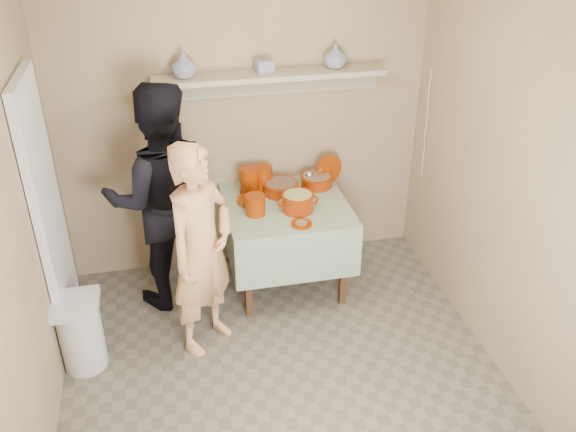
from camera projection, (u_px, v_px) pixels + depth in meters
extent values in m
plane|color=#6A6354|center=(290.00, 395.00, 4.09)|extent=(3.50, 3.50, 0.00)
cube|color=silver|center=(50.00, 220.00, 4.13)|extent=(0.06, 0.70, 2.00)
cylinder|color=#782000|center=(249.00, 181.00, 4.95)|extent=(0.16, 0.16, 0.21)
cylinder|color=#782000|center=(263.00, 178.00, 5.02)|extent=(0.16, 0.16, 0.20)
cylinder|color=#782000|center=(255.00, 205.00, 4.65)|extent=(0.16, 0.16, 0.16)
cylinder|color=#782000|center=(248.00, 201.00, 4.83)|extent=(0.17, 0.17, 0.05)
cylinder|color=#782000|center=(329.00, 169.00, 5.11)|extent=(0.25, 0.13, 0.25)
imported|color=navy|center=(335.00, 56.00, 4.71)|extent=(0.21, 0.21, 0.19)
imported|color=navy|center=(184.00, 65.00, 4.49)|extent=(0.26, 0.26, 0.19)
cube|color=navy|center=(265.00, 66.00, 4.63)|extent=(0.15, 0.12, 0.10)
imported|color=tan|center=(202.00, 251.00, 4.18)|extent=(0.68, 0.68, 1.59)
imported|color=black|center=(162.00, 199.00, 4.60)|extent=(0.91, 0.72, 1.81)
cube|color=tan|center=(244.00, 120.00, 4.94)|extent=(3.00, 0.02, 2.60)
cube|color=tan|center=(7.00, 261.00, 3.16)|extent=(0.02, 3.50, 2.60)
cube|color=tan|center=(531.00, 202.00, 3.72)|extent=(0.02, 3.50, 2.60)
cube|color=#4C2D16|center=(248.00, 278.00, 4.65)|extent=(0.05, 0.05, 0.71)
cube|color=#4C2D16|center=(343.00, 266.00, 4.79)|extent=(0.05, 0.05, 0.71)
cube|color=#4C2D16|center=(234.00, 228.00, 5.30)|extent=(0.05, 0.05, 0.71)
cube|color=#4C2D16|center=(319.00, 219.00, 5.44)|extent=(0.05, 0.05, 0.71)
cube|color=#4C2D16|center=(286.00, 207.00, 4.86)|extent=(0.90, 0.90, 0.04)
cube|color=#25591E|center=(286.00, 204.00, 4.85)|extent=(0.96, 0.96, 0.01)
cube|color=#25591E|center=(300.00, 259.00, 4.54)|extent=(0.96, 0.01, 0.44)
cube|color=#25591E|center=(275.00, 200.00, 5.36)|extent=(0.96, 0.01, 0.44)
cube|color=#25591E|center=(228.00, 234.00, 4.86)|extent=(0.01, 0.96, 0.44)
cube|color=#25591E|center=(343.00, 221.00, 5.04)|extent=(0.01, 0.96, 0.44)
cylinder|color=#741A03|center=(281.00, 188.00, 4.97)|extent=(0.28, 0.28, 0.09)
cylinder|color=#782000|center=(281.00, 183.00, 4.95)|extent=(0.30, 0.30, 0.01)
cylinder|color=brown|center=(281.00, 185.00, 4.96)|extent=(0.25, 0.25, 0.05)
cylinder|color=#741A03|center=(317.00, 181.00, 5.08)|extent=(0.26, 0.26, 0.09)
cylinder|color=#782000|center=(317.00, 176.00, 5.06)|extent=(0.28, 0.28, 0.01)
cylinder|color=#8C6B54|center=(317.00, 178.00, 5.07)|extent=(0.23, 0.23, 0.05)
cylinder|color=silver|center=(318.00, 172.00, 4.92)|extent=(0.01, 0.22, 0.16)
sphere|color=silver|center=(309.00, 175.00, 5.05)|extent=(0.07, 0.07, 0.07)
cylinder|color=#741A03|center=(298.00, 203.00, 4.70)|extent=(0.24, 0.24, 0.14)
cylinder|color=#782000|center=(298.00, 195.00, 4.67)|extent=(0.25, 0.25, 0.01)
cylinder|color=tan|center=(298.00, 197.00, 4.68)|extent=(0.21, 0.21, 0.05)
torus|color=#782000|center=(283.00, 203.00, 4.68)|extent=(0.09, 0.02, 0.09)
torus|color=#782000|center=(313.00, 200.00, 4.72)|extent=(0.09, 0.02, 0.09)
cylinder|color=#782000|center=(301.00, 224.00, 4.54)|extent=(0.16, 0.16, 0.02)
cylinder|color=#8C6B54|center=(302.00, 223.00, 4.53)|extent=(0.09, 0.09, 0.01)
cube|color=tan|center=(270.00, 75.00, 4.66)|extent=(1.80, 0.25, 0.04)
cube|color=tan|center=(268.00, 83.00, 4.81)|extent=(1.80, 0.02, 0.18)
cylinder|color=silver|center=(81.00, 337.00, 4.22)|extent=(0.30, 0.30, 0.50)
cube|color=silver|center=(74.00, 304.00, 4.09)|extent=(0.32, 0.32, 0.06)
cylinder|color=silver|center=(429.00, 88.00, 4.86)|extent=(0.01, 0.01, 0.30)
cylinder|color=silver|center=(426.00, 124.00, 5.00)|extent=(0.01, 0.01, 0.30)
cylinder|color=silver|center=(423.00, 159.00, 5.13)|extent=(0.01, 0.01, 0.30)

